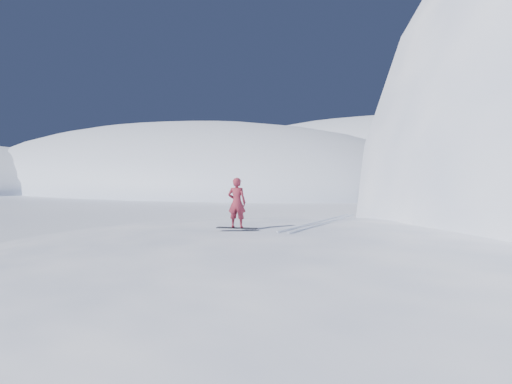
% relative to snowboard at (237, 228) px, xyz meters
% --- Properties ---
extents(ground, '(400.00, 400.00, 0.00)m').
position_rel_snowboard_xyz_m(ground, '(3.03, -1.58, -2.41)').
color(ground, white).
rests_on(ground, ground).
extents(near_ridge, '(36.00, 28.00, 4.80)m').
position_rel_snowboard_xyz_m(near_ridge, '(4.03, 1.42, -2.41)').
color(near_ridge, white).
rests_on(near_ridge, ground).
extents(far_ridge_a, '(120.00, 70.00, 28.00)m').
position_rel_snowboard_xyz_m(far_ridge_a, '(-66.97, 58.42, -2.41)').
color(far_ridge_a, white).
rests_on(far_ridge_a, ground).
extents(far_ridge_c, '(140.00, 90.00, 36.00)m').
position_rel_snowboard_xyz_m(far_ridge_c, '(-36.97, 108.42, -2.41)').
color(far_ridge_c, white).
rests_on(far_ridge_c, ground).
extents(wind_bumps, '(16.00, 14.40, 1.00)m').
position_rel_snowboard_xyz_m(wind_bumps, '(2.47, 0.54, -2.41)').
color(wind_bumps, white).
rests_on(wind_bumps, ground).
extents(snowboard, '(1.29, 0.74, 0.02)m').
position_rel_snowboard_xyz_m(snowboard, '(0.00, 0.00, 0.00)').
color(snowboard, black).
rests_on(snowboard, near_ridge).
extents(snowboarder, '(0.68, 0.57, 1.57)m').
position_rel_snowboard_xyz_m(snowboarder, '(0.00, 0.00, 0.80)').
color(snowboarder, maroon).
rests_on(snowboarder, snowboard).
extents(vapor_plume, '(8.65, 6.92, 6.06)m').
position_rel_snowboard_xyz_m(vapor_plume, '(-68.89, 44.79, -2.41)').
color(vapor_plume, white).
rests_on(vapor_plume, ground).
extents(board_tracks, '(1.06, 5.98, 0.04)m').
position_rel_snowboard_xyz_m(board_tracks, '(1.35, 3.04, 0.01)').
color(board_tracks, silver).
rests_on(board_tracks, ground).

